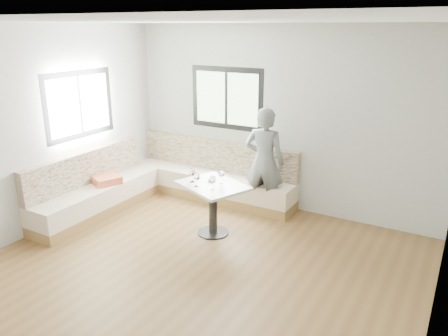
# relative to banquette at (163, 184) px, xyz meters

# --- Properties ---
(room) EXTENTS (5.01, 5.01, 2.81)m
(room) POSITION_rel_banquette_xyz_m (1.51, -1.55, 1.08)
(room) COLOR brown
(room) RESTS_ON ground
(banquette) EXTENTS (2.90, 2.80, 0.95)m
(banquette) POSITION_rel_banquette_xyz_m (0.00, 0.00, 0.00)
(banquette) COLOR olive
(banquette) RESTS_ON ground
(table) EXTENTS (1.08, 0.97, 0.73)m
(table) POSITION_rel_banquette_xyz_m (1.26, -0.51, 0.21)
(table) COLOR black
(table) RESTS_ON ground
(person) EXTENTS (0.65, 0.47, 1.65)m
(person) POSITION_rel_banquette_xyz_m (1.56, 0.47, 0.49)
(person) COLOR slate
(person) RESTS_ON ground
(olive_ramekin) EXTENTS (0.09, 0.09, 0.04)m
(olive_ramekin) POSITION_rel_banquette_xyz_m (1.17, -0.41, 0.41)
(olive_ramekin) COLOR white
(olive_ramekin) RESTS_ON table
(wine_glass_a) EXTENTS (0.09, 0.09, 0.19)m
(wine_glass_a) POSITION_rel_banquette_xyz_m (0.96, -0.57, 0.53)
(wine_glass_a) COLOR white
(wine_glass_a) RESTS_ON table
(wine_glass_b) EXTENTS (0.09, 0.09, 0.19)m
(wine_glass_b) POSITION_rel_banquette_xyz_m (1.12, -0.68, 0.53)
(wine_glass_b) COLOR white
(wine_glass_b) RESTS_ON table
(wine_glass_c) EXTENTS (0.09, 0.09, 0.19)m
(wine_glass_c) POSITION_rel_banquette_xyz_m (1.36, -0.68, 0.53)
(wine_glass_c) COLOR white
(wine_glass_c) RESTS_ON table
(wine_glass_d) EXTENTS (0.09, 0.09, 0.19)m
(wine_glass_d) POSITION_rel_banquette_xyz_m (1.33, -0.41, 0.53)
(wine_glass_d) COLOR white
(wine_glass_d) RESTS_ON table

